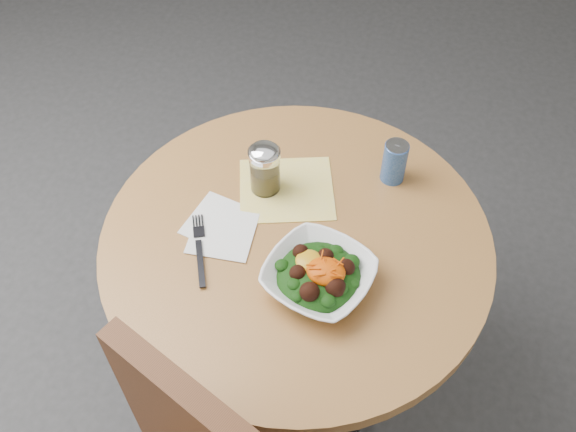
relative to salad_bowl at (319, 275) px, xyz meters
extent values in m
plane|color=#303033|center=(-0.08, 0.11, -0.78)|extent=(6.00, 6.00, 0.00)
cylinder|color=black|center=(-0.08, 0.11, -0.77)|extent=(0.52, 0.52, 0.03)
cylinder|color=black|center=(-0.08, 0.11, -0.43)|extent=(0.10, 0.10, 0.71)
cylinder|color=#B37440|center=(-0.08, 0.11, -0.05)|extent=(0.90, 0.90, 0.04)
cube|color=yellow|center=(-0.14, 0.24, -0.03)|extent=(0.28, 0.27, 0.00)
cube|color=white|center=(-0.26, 0.11, -0.03)|extent=(0.17, 0.17, 0.00)
cube|color=white|center=(-0.24, 0.08, -0.03)|extent=(0.15, 0.15, 0.00)
imported|color=white|center=(0.00, 0.00, 0.00)|extent=(0.28, 0.28, 0.05)
ellipsoid|color=black|center=(0.00, 0.00, -0.01)|extent=(0.18, 0.18, 0.06)
ellipsoid|color=#CA8E14|center=(-0.03, 0.02, 0.02)|extent=(0.06, 0.06, 0.02)
ellipsoid|color=#D35504|center=(0.02, -0.01, 0.03)|extent=(0.08, 0.07, 0.04)
cube|color=black|center=(-0.26, -0.02, -0.03)|extent=(0.06, 0.12, 0.00)
cube|color=black|center=(-0.30, 0.08, -0.03)|extent=(0.05, 0.07, 0.00)
cylinder|color=silver|center=(-0.19, 0.24, 0.03)|extent=(0.07, 0.07, 0.11)
cylinder|color=#A58D4D|center=(-0.19, 0.24, 0.00)|extent=(0.06, 0.06, 0.06)
cylinder|color=white|center=(-0.19, 0.24, 0.09)|extent=(0.08, 0.08, 0.01)
ellipsoid|color=white|center=(-0.19, 0.24, 0.09)|extent=(0.07, 0.07, 0.03)
cylinder|color=navy|center=(0.10, 0.35, 0.02)|extent=(0.06, 0.06, 0.11)
cylinder|color=silver|center=(0.10, 0.35, 0.08)|extent=(0.06, 0.06, 0.00)
cube|color=silver|center=(0.10, 0.36, 0.08)|extent=(0.01, 0.02, 0.00)
camera|label=1|loc=(0.13, -0.75, 1.13)|focal=40.00mm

